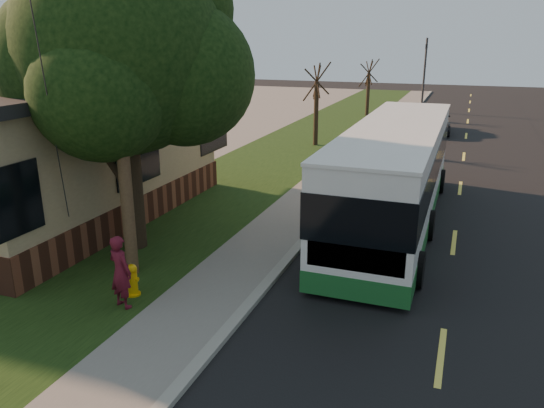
% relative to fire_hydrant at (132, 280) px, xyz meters
% --- Properties ---
extents(ground, '(120.00, 120.00, 0.00)m').
position_rel_fire_hydrant_xyz_m(ground, '(2.60, 0.00, -0.43)').
color(ground, black).
rests_on(ground, ground).
extents(road, '(8.00, 80.00, 0.01)m').
position_rel_fire_hydrant_xyz_m(road, '(6.60, 10.00, -0.43)').
color(road, black).
rests_on(road, ground).
extents(curb, '(0.25, 80.00, 0.12)m').
position_rel_fire_hydrant_xyz_m(curb, '(2.60, 10.00, -0.37)').
color(curb, gray).
rests_on(curb, ground).
extents(sidewalk, '(2.00, 80.00, 0.08)m').
position_rel_fire_hydrant_xyz_m(sidewalk, '(1.60, 10.00, -0.39)').
color(sidewalk, slate).
rests_on(sidewalk, ground).
extents(grass_verge, '(5.00, 80.00, 0.07)m').
position_rel_fire_hydrant_xyz_m(grass_verge, '(-1.90, 10.00, -0.40)').
color(grass_verge, black).
rests_on(grass_verge, ground).
extents(building_lot, '(15.00, 80.00, 0.04)m').
position_rel_fire_hydrant_xyz_m(building_lot, '(-11.90, 10.00, -0.41)').
color(building_lot, slate).
rests_on(building_lot, ground).
extents(fire_hydrant, '(0.32, 0.32, 0.74)m').
position_rel_fire_hydrant_xyz_m(fire_hydrant, '(0.00, 0.00, 0.00)').
color(fire_hydrant, '#EEB00C').
rests_on(fire_hydrant, grass_verge).
extents(utility_pole, '(2.86, 3.21, 9.07)m').
position_rel_fire_hydrant_xyz_m(utility_pole, '(-0.71, 0.99, 4.20)').
color(utility_pole, '#473321').
rests_on(utility_pole, ground).
extents(leafy_tree, '(6.30, 6.00, 7.80)m').
position_rel_fire_hydrant_xyz_m(leafy_tree, '(-1.57, 2.65, 4.73)').
color(leafy_tree, black).
rests_on(leafy_tree, grass_verge).
extents(bare_tree_near, '(1.38, 1.21, 4.31)m').
position_rel_fire_hydrant_xyz_m(bare_tree_near, '(-0.90, 18.00, 1.72)').
color(bare_tree_near, black).
rests_on(bare_tree_near, grass_verge).
extents(bare_tree_far, '(1.38, 1.21, 4.03)m').
position_rel_fire_hydrant_xyz_m(bare_tree_far, '(-0.40, 30.00, 1.57)').
color(bare_tree_far, black).
rests_on(bare_tree_far, grass_verge).
extents(traffic_signal, '(0.18, 0.22, 5.50)m').
position_rel_fire_hydrant_xyz_m(traffic_signal, '(3.10, 34.00, 2.73)').
color(traffic_signal, '#2D2D30').
rests_on(traffic_signal, ground).
extents(transit_bus, '(2.65, 11.47, 3.11)m').
position_rel_fire_hydrant_xyz_m(transit_bus, '(4.70, 6.94, 1.22)').
color(transit_bus, silver).
rests_on(transit_bus, ground).
extents(skateboarder, '(0.67, 0.54, 1.61)m').
position_rel_fire_hydrant_xyz_m(skateboarder, '(0.10, -0.52, 0.44)').
color(skateboarder, '#53101E').
rests_on(skateboarder, grass_verge).
extents(dumpster, '(1.37, 1.12, 1.15)m').
position_rel_fire_hydrant_xyz_m(dumpster, '(-6.33, 2.46, 0.18)').
color(dumpster, black).
rests_on(dumpster, building_lot).
extents(distant_car, '(2.52, 5.08, 1.67)m').
position_rel_fire_hydrant_xyz_m(distant_car, '(4.54, 24.67, 0.40)').
color(distant_car, black).
rests_on(distant_car, ground).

